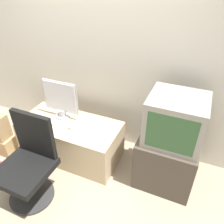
# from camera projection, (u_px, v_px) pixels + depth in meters

# --- Properties ---
(ground_plane) EXTENTS (12.00, 12.00, 0.00)m
(ground_plane) POSITION_uv_depth(u_px,v_px,m) (43.00, 202.00, 2.38)
(ground_plane) COLOR tan
(wall_back) EXTENTS (4.40, 0.05, 2.60)m
(wall_back) POSITION_uv_depth(u_px,v_px,m) (94.00, 49.00, 2.68)
(wall_back) COLOR silver
(wall_back) RESTS_ON ground_plane
(desk) EXTENTS (1.27, 0.61, 0.52)m
(desk) POSITION_uv_depth(u_px,v_px,m) (71.00, 139.00, 2.86)
(desk) COLOR #CCB289
(desk) RESTS_ON ground_plane
(side_stand) EXTENTS (0.63, 0.60, 0.61)m
(side_stand) POSITION_uv_depth(u_px,v_px,m) (166.00, 159.00, 2.50)
(side_stand) COLOR #4C4238
(side_stand) RESTS_ON ground_plane
(main_monitor) EXTENTS (0.48, 0.19, 0.50)m
(main_monitor) POSITION_uv_depth(u_px,v_px,m) (61.00, 100.00, 2.70)
(main_monitor) COLOR #B2B2B7
(main_monitor) RESTS_ON desk
(keyboard) EXTENTS (0.29, 0.12, 0.01)m
(keyboard) POSITION_uv_depth(u_px,v_px,m) (58.00, 123.00, 2.70)
(keyboard) COLOR silver
(keyboard) RESTS_ON desk
(mouse) EXTENTS (0.06, 0.04, 0.04)m
(mouse) POSITION_uv_depth(u_px,v_px,m) (70.00, 127.00, 2.61)
(mouse) COLOR silver
(mouse) RESTS_ON desk
(crt_tv) EXTENTS (0.56, 0.51, 0.51)m
(crt_tv) POSITION_uv_depth(u_px,v_px,m) (175.00, 120.00, 2.18)
(crt_tv) COLOR gray
(crt_tv) RESTS_ON side_stand
(office_chair) EXTENTS (0.52, 0.52, 0.97)m
(office_chair) POSITION_uv_depth(u_px,v_px,m) (29.00, 164.00, 2.26)
(office_chair) COLOR #333333
(office_chair) RESTS_ON ground_plane
(cardboard_box_lower) EXTENTS (0.33, 0.21, 0.25)m
(cardboard_box_lower) POSITION_uv_depth(u_px,v_px,m) (4.00, 144.00, 2.98)
(cardboard_box_lower) COLOR tan
(cardboard_box_lower) RESTS_ON ground_plane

